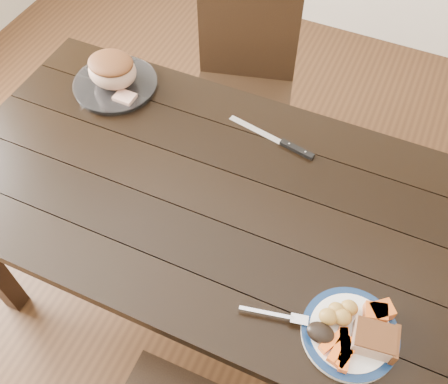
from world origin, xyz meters
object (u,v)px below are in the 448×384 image
at_px(dinner_plate, 350,333).
at_px(serving_platter, 116,85).
at_px(carving_knife, 286,144).
at_px(roast_joint, 112,71).
at_px(dining_table, 204,205).
at_px(pork_slice, 374,339).
at_px(fork, 279,316).
at_px(chair_far, 244,81).

xyz_separation_m(dinner_plate, serving_platter, (-1.02, 0.54, 0.00)).
bearing_deg(carving_knife, roast_joint, -170.17).
bearing_deg(dinner_plate, dining_table, 154.25).
distance_m(dining_table, serving_platter, 0.57).
xyz_separation_m(serving_platter, roast_joint, (0.00, 0.00, 0.06)).
bearing_deg(roast_joint, carving_knife, -0.67).
relative_size(pork_slice, fork, 0.58).
relative_size(chair_far, pork_slice, 9.13).
relative_size(dinner_plate, roast_joint, 1.42).
bearing_deg(dining_table, carving_knife, 57.45).
distance_m(serving_platter, roast_joint, 0.06).
height_order(dinner_plate, serving_platter, serving_platter).
bearing_deg(fork, chair_far, 104.60).
relative_size(dining_table, pork_slice, 15.78).
relative_size(chair_far, dinner_plate, 3.79).
xyz_separation_m(pork_slice, carving_knife, (-0.42, 0.53, -0.04)).
bearing_deg(roast_joint, pork_slice, -26.66).
distance_m(dinner_plate, fork, 0.18).
relative_size(roast_joint, carving_knife, 0.54).
distance_m(dining_table, pork_slice, 0.66).
bearing_deg(carving_knife, dinner_plate, -44.75).
relative_size(fork, carving_knife, 0.56).
height_order(dinner_plate, pork_slice, pork_slice).
distance_m(roast_joint, carving_knife, 0.66).
xyz_separation_m(dinner_plate, carving_knife, (-0.37, 0.53, -0.00)).
bearing_deg(fork, dining_table, 127.91).
bearing_deg(dining_table, pork_slice, -24.02).
bearing_deg(dinner_plate, fork, -168.83).
distance_m(dining_table, roast_joint, 0.58).
height_order(chair_far, fork, chair_far).
xyz_separation_m(chair_far, carving_knife, (0.34, -0.47, 0.23)).
xyz_separation_m(fork, roast_joint, (-0.84, 0.57, 0.05)).
bearing_deg(dinner_plate, carving_knife, 124.75).
bearing_deg(carving_knife, chair_far, 136.97).
xyz_separation_m(serving_platter, pork_slice, (1.08, -0.54, 0.03)).
height_order(dining_table, pork_slice, pork_slice).
relative_size(chair_far, fork, 5.25).
bearing_deg(carving_knife, pork_slice, -41.18).
height_order(dining_table, dinner_plate, dinner_plate).
xyz_separation_m(dining_table, fork, (0.36, -0.29, 0.11)).
xyz_separation_m(dinner_plate, pork_slice, (0.05, -0.00, 0.04)).
distance_m(chair_far, roast_joint, 0.63).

